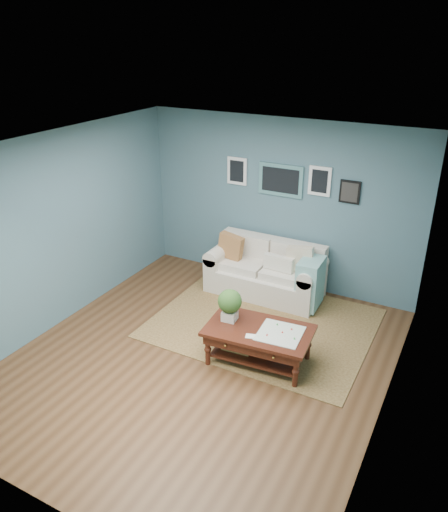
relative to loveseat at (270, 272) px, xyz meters
The scene contains 4 objects.
room_shell 2.20m from the loveseat, 92.55° to the right, with size 5.00×5.02×2.70m.
area_rug 0.98m from the loveseat, 72.74° to the right, with size 3.01×2.41×0.01m, color #553A17.
loveseat is the anchor object (origin of this frame).
coffee_table 1.79m from the loveseat, 73.52° to the right, with size 1.37×0.88×0.92m.
Camera 1 is at (2.75, -4.52, 3.89)m, focal length 35.00 mm.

